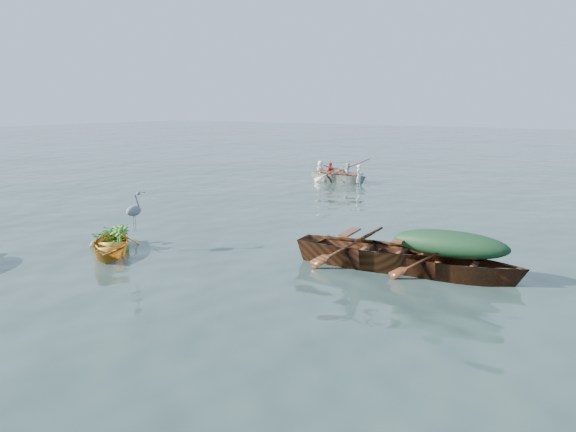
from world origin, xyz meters
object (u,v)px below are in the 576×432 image
open_wooden_boat (374,267)px  rowed_boat (339,182)px  heron (134,217)px  green_tarp_boat (448,278)px  yellow_dinghy (111,253)px

open_wooden_boat → rowed_boat: 12.50m
heron → rowed_boat: bearing=53.2°
rowed_boat → open_wooden_boat: bearing=-141.8°
green_tarp_boat → open_wooden_boat: size_ratio=0.87×
open_wooden_boat → green_tarp_boat: bearing=-90.6°
yellow_dinghy → green_tarp_boat: size_ratio=0.67×
yellow_dinghy → rowed_boat: bearing=51.4°
heron → open_wooden_boat: bearing=-23.5°
rowed_boat → heron: size_ratio=4.09×
green_tarp_boat → open_wooden_boat: bearing=90.0°
green_tarp_boat → open_wooden_boat: 1.50m
open_wooden_boat → heron: heron is taller
green_tarp_boat → rowed_boat: 13.24m
open_wooden_boat → rowed_boat: open_wooden_boat is taller
open_wooden_boat → heron: 5.48m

